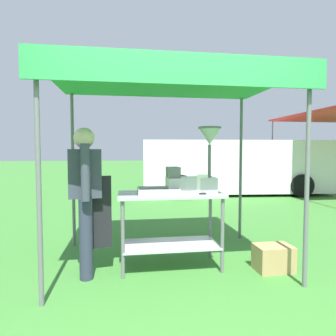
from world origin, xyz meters
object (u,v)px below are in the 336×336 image
at_px(donut_fryer, 195,169).
at_px(supply_crate, 273,258).
at_px(stall_canopy, 169,86).
at_px(donut_tray, 158,192).
at_px(vendor, 86,193).
at_px(menu_sign, 202,186).
at_px(van_white, 233,166).
at_px(donut_cart, 170,213).

bearing_deg(donut_fryer, supply_crate, -16.04).
bearing_deg(stall_canopy, donut_tray, -131.06).
bearing_deg(vendor, supply_crate, -4.94).
xyz_separation_m(menu_sign, van_white, (2.60, 5.88, -0.09)).
height_order(donut_tray, van_white, van_white).
height_order(donut_cart, donut_fryer, donut_fryer).
bearing_deg(donut_cart, donut_fryer, -4.97).
bearing_deg(donut_tray, menu_sign, -8.91).
distance_m(stall_canopy, van_white, 6.46).
height_order(donut_cart, donut_tray, donut_tray).
distance_m(donut_cart, vendor, 0.98).
bearing_deg(van_white, supply_crate, -106.66).
height_order(stall_canopy, donut_fryer, stall_canopy).
distance_m(menu_sign, vendor, 1.28).
bearing_deg(menu_sign, stall_canopy, 142.49).
xyz_separation_m(donut_cart, supply_crate, (1.14, -0.27, -0.49)).
xyz_separation_m(donut_cart, van_white, (2.94, 5.72, 0.24)).
relative_size(stall_canopy, supply_crate, 6.56).
bearing_deg(donut_fryer, donut_cart, 175.03).
height_order(donut_fryer, vendor, donut_fryer).
relative_size(stall_canopy, donut_cart, 2.26).
height_order(stall_canopy, vendor, stall_canopy).
height_order(vendor, van_white, van_white).
relative_size(vendor, van_white, 0.27).
height_order(donut_cart, vendor, vendor).
bearing_deg(vendor, donut_cart, 5.54).
relative_size(supply_crate, van_white, 0.07).
bearing_deg(van_white, donut_fryer, -114.78).
height_order(donut_cart, van_white, van_white).
distance_m(stall_canopy, donut_fryer, 1.02).
bearing_deg(vendor, donut_fryer, 3.11).
relative_size(menu_sign, vendor, 0.14).
relative_size(donut_cart, van_white, 0.20).
relative_size(donut_cart, donut_tray, 2.55).
height_order(donut_fryer, menu_sign, donut_fryer).
bearing_deg(donut_cart, van_white, 62.83).
bearing_deg(donut_cart, donut_tray, -152.66).
xyz_separation_m(vendor, van_white, (3.88, 5.81, -0.02)).
height_order(donut_cart, supply_crate, donut_cart).
distance_m(donut_cart, supply_crate, 1.27).
xyz_separation_m(stall_canopy, donut_cart, (0.00, -0.10, -1.49)).
distance_m(stall_canopy, donut_tray, 1.25).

